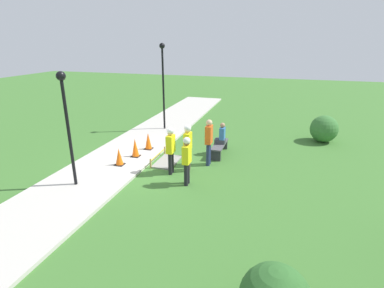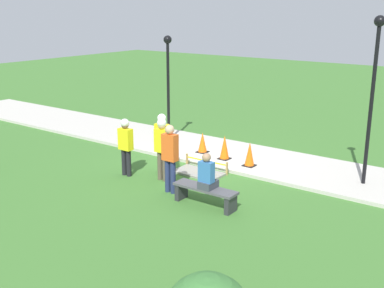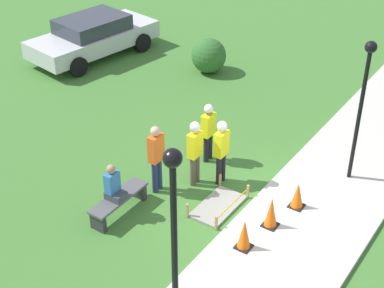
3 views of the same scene
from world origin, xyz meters
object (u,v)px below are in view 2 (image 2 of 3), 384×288
object	(u,v)px
traffic_cone_far_patch	(225,147)
person_seated_on_bench	(207,175)
worker_supervisor	(126,143)
worker_trainee	(162,144)
park_bench	(205,193)
worker_assistant	(162,138)
traffic_cone_sidewalk_edge	(203,143)
lamppost_far	(374,79)
traffic_cone_near_patch	(250,154)
bystander_in_orange_shirt	(170,154)
lamppost_near	(168,72)

from	to	relation	value
traffic_cone_far_patch	person_seated_on_bench	size ratio (longest dim) A/B	0.85
worker_supervisor	worker_trainee	distance (m)	1.12
park_bench	worker_assistant	distance (m)	2.81
traffic_cone_sidewalk_edge	lamppost_far	xyz separation A→B (m)	(-5.13, -0.21, 2.49)
traffic_cone_near_patch	worker_trainee	size ratio (longest dim) A/B	0.41
bystander_in_orange_shirt	lamppost_near	xyz separation A→B (m)	(3.07, -3.74, 1.47)
bystander_in_orange_shirt	lamppost_far	xyz separation A→B (m)	(-3.91, -3.38, 1.88)
traffic_cone_far_patch	traffic_cone_sidewalk_edge	xyz separation A→B (m)	(0.96, -0.19, -0.05)
park_bench	person_seated_on_bench	bearing A→B (deg)	149.22
traffic_cone_near_patch	person_seated_on_bench	size ratio (longest dim) A/B	0.81
traffic_cone_sidewalk_edge	park_bench	distance (m)	4.15
traffic_cone_near_patch	worker_trainee	world-z (taller)	worker_trainee
traffic_cone_sidewalk_edge	traffic_cone_far_patch	bearing A→B (deg)	169.10
traffic_cone_sidewalk_edge	lamppost_near	world-z (taller)	lamppost_near
traffic_cone_far_patch	lamppost_near	distance (m)	3.56
worker_supervisor	lamppost_far	xyz separation A→B (m)	(-5.75, -3.09, 1.94)
worker_assistant	lamppost_far	xyz separation A→B (m)	(-5.09, -2.28, 1.88)
traffic_cone_sidewalk_edge	bystander_in_orange_shirt	xyz separation A→B (m)	(-1.21, 3.18, 0.61)
lamppost_near	lamppost_far	distance (m)	7.00
person_seated_on_bench	traffic_cone_far_patch	bearing A→B (deg)	-64.23
traffic_cone_near_patch	bystander_in_orange_shirt	bearing A→B (deg)	75.96
person_seated_on_bench	worker_supervisor	world-z (taller)	worker_supervisor
worker_supervisor	bystander_in_orange_shirt	world-z (taller)	bystander_in_orange_shirt
bystander_in_orange_shirt	traffic_cone_near_patch	bearing A→B (deg)	-104.04
worker_supervisor	lamppost_near	size ratio (longest dim) A/B	0.46
worker_supervisor	lamppost_near	distance (m)	3.97
traffic_cone_sidewalk_edge	lamppost_near	distance (m)	2.85
traffic_cone_near_patch	worker_supervisor	world-z (taller)	worker_supervisor
traffic_cone_far_patch	lamppost_near	size ratio (longest dim) A/B	0.21
worker_assistant	bystander_in_orange_shirt	distance (m)	1.61
traffic_cone_far_patch	person_seated_on_bench	world-z (taller)	person_seated_on_bench
person_seated_on_bench	worker_trainee	size ratio (longest dim) A/B	0.51
traffic_cone_sidewalk_edge	worker_trainee	xyz separation A→B (m)	(-0.45, 2.58, 0.63)
person_seated_on_bench	worker_trainee	xyz separation A→B (m)	(2.07, -0.83, 0.22)
worker_assistant	lamppost_far	world-z (taller)	lamppost_far
worker_assistant	bystander_in_orange_shirt	xyz separation A→B (m)	(-1.18, 1.10, -0.01)
person_seated_on_bench	worker_assistant	distance (m)	2.83
worker_supervisor	lamppost_near	world-z (taller)	lamppost_near
person_seated_on_bench	worker_assistant	size ratio (longest dim) A/B	0.51
lamppost_near	traffic_cone_sidewalk_edge	bearing A→B (deg)	163.17
traffic_cone_sidewalk_edge	worker_supervisor	xyz separation A→B (m)	(0.62, 2.89, 0.55)
traffic_cone_sidewalk_edge	person_seated_on_bench	bearing A→B (deg)	126.47
worker_assistant	person_seated_on_bench	bearing A→B (deg)	151.83
worker_assistant	bystander_in_orange_shirt	size ratio (longest dim) A/B	0.97
lamppost_near	lamppost_far	bearing A→B (deg)	177.09
traffic_cone_near_patch	park_bench	world-z (taller)	traffic_cone_near_patch
person_seated_on_bench	bystander_in_orange_shirt	bearing A→B (deg)	-10.05
traffic_cone_sidewalk_edge	lamppost_far	bearing A→B (deg)	-177.69
person_seated_on_bench	lamppost_near	distance (m)	6.14
park_bench	bystander_in_orange_shirt	xyz separation A→B (m)	(1.22, -0.18, 0.70)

